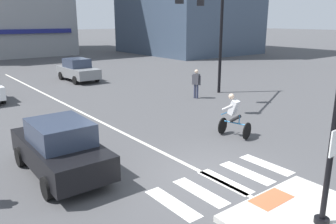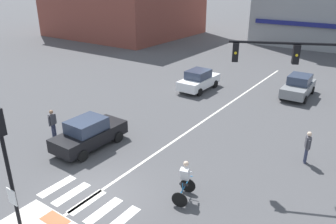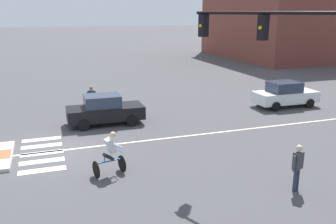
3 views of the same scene
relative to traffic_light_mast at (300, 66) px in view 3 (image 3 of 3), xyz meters
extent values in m
plane|color=#474749|center=(-6.80, -7.18, -4.37)|extent=(300.00, 300.00, 0.00)
cube|color=#DB5B38|center=(-6.80, -9.22, -4.22)|extent=(1.10, 0.60, 0.01)
cube|color=silver|center=(-8.69, -7.69, -4.37)|extent=(0.44, 1.80, 0.01)
cube|color=silver|center=(-7.75, -7.69, -4.37)|extent=(0.44, 1.80, 0.01)
cube|color=silver|center=(-6.80, -7.69, -4.37)|extent=(0.44, 1.80, 0.01)
cube|color=silver|center=(-5.86, -7.69, -4.37)|extent=(0.44, 1.80, 0.01)
cube|color=silver|center=(-4.92, -7.69, -4.37)|extent=(0.44, 1.80, 0.01)
cube|color=silver|center=(-6.89, 2.82, -4.37)|extent=(0.14, 28.00, 0.01)
cylinder|color=black|center=(-0.95, -0.44, 1.55)|extent=(5.67, 2.73, 0.11)
cube|color=black|center=(-1.23, -0.57, 1.10)|extent=(0.36, 0.38, 0.80)
sphere|color=gold|center=(-1.16, -0.73, 1.10)|extent=(0.12, 0.12, 0.12)
cube|color=black|center=(-3.48, -1.63, 1.10)|extent=(0.36, 0.38, 0.80)
sphere|color=gold|center=(-3.41, -1.78, 1.10)|extent=(0.12, 0.12, 0.12)
cube|color=brown|center=(-33.68, 24.83, 1.30)|extent=(19.10, 17.49, 11.34)
cube|color=white|center=(-10.29, 7.38, -3.72)|extent=(1.73, 4.11, 0.70)
cube|color=#2D384C|center=(-10.29, 7.23, -3.05)|extent=(1.49, 1.91, 0.64)
cylinder|color=black|center=(-11.11, 8.66, -4.07)|extent=(0.18, 0.60, 0.60)
cylinder|color=black|center=(-9.44, 8.65, -4.07)|extent=(0.18, 0.60, 0.60)
cylinder|color=black|center=(-11.13, 6.12, -4.07)|extent=(0.18, 0.60, 0.60)
cylinder|color=black|center=(-9.46, 6.11, -4.07)|extent=(0.18, 0.60, 0.60)
cube|color=black|center=(-10.20, -4.31, -3.72)|extent=(1.74, 4.12, 0.70)
cube|color=#2D384C|center=(-10.20, -4.46, -3.05)|extent=(1.50, 1.91, 0.64)
cylinder|color=black|center=(-11.02, -3.03, -4.07)|extent=(0.19, 0.60, 0.60)
cylinder|color=black|center=(-9.35, -3.05, -4.07)|extent=(0.19, 0.60, 0.60)
cylinder|color=black|center=(-11.04, -5.57, -4.07)|extent=(0.19, 0.60, 0.60)
cylinder|color=black|center=(-9.38, -5.59, -4.07)|extent=(0.19, 0.60, 0.60)
cylinder|color=black|center=(-3.80, -4.76, -4.04)|extent=(0.65, 0.19, 0.66)
cylinder|color=black|center=(-3.55, -5.78, -4.04)|extent=(0.65, 0.19, 0.66)
cylinder|color=#2370AD|center=(-3.68, -5.27, -3.82)|extent=(0.26, 0.88, 0.05)
cylinder|color=#2370AD|center=(-3.63, -5.45, -3.64)|extent=(0.04, 0.04, 0.30)
cylinder|color=#2370AD|center=(-3.79, -4.81, -3.52)|extent=(0.44, 0.14, 0.04)
cylinder|color=black|center=(-3.75, -5.31, -3.64)|extent=(0.21, 0.41, 0.33)
cylinder|color=black|center=(-3.59, -5.27, -3.64)|extent=(0.21, 0.41, 0.33)
cube|color=silver|center=(-3.70, -5.19, -3.21)|extent=(0.42, 0.45, 0.60)
sphere|color=beige|center=(-3.72, -5.08, -2.80)|extent=(0.22, 0.22, 0.22)
cylinder|color=silver|center=(-3.89, -5.06, -3.21)|extent=(0.18, 0.46, 0.31)
cylinder|color=silver|center=(-3.58, -4.98, -3.21)|extent=(0.18, 0.46, 0.31)
cylinder|color=#2D334C|center=(-12.72, -4.64, -3.96)|extent=(0.12, 0.12, 0.82)
cylinder|color=#2D334C|center=(-12.70, -4.80, -3.96)|extent=(0.12, 0.12, 0.82)
cube|color=#3F3F47|center=(-12.71, -4.72, -3.25)|extent=(0.26, 0.38, 0.60)
cylinder|color=#3F3F47|center=(-12.74, -4.49, -3.30)|extent=(0.09, 0.09, 0.56)
cylinder|color=#3F3F47|center=(-12.69, -4.95, -3.30)|extent=(0.09, 0.09, 0.56)
sphere|color=#936B4C|center=(-12.71, -4.72, -2.81)|extent=(0.22, 0.22, 0.22)
cylinder|color=#2D334C|center=(-0.32, 0.49, -3.96)|extent=(0.12, 0.12, 0.82)
cylinder|color=#2D334C|center=(-0.38, 0.64, -3.96)|extent=(0.12, 0.12, 0.82)
cube|color=#3F3F47|center=(-0.35, 0.57, -3.25)|extent=(0.34, 0.42, 0.60)
cylinder|color=#3F3F47|center=(-0.26, 0.35, -3.30)|extent=(0.09, 0.09, 0.56)
cylinder|color=#3F3F47|center=(-0.43, 0.78, -3.30)|extent=(0.09, 0.09, 0.56)
sphere|color=beige|center=(-0.35, 0.57, -2.81)|extent=(0.22, 0.22, 0.22)
camera|label=1|loc=(-13.37, -13.52, 0.02)|focal=36.14mm
camera|label=2|loc=(2.20, -14.82, 4.13)|focal=35.34mm
camera|label=3|loc=(9.01, -7.28, 1.57)|focal=38.93mm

